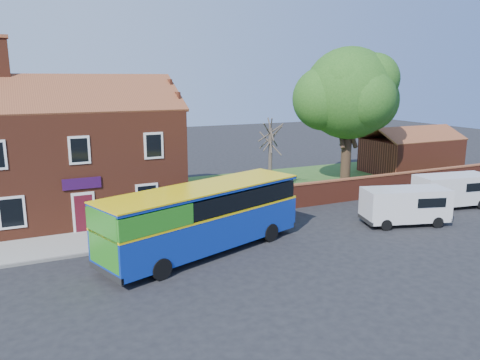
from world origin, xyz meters
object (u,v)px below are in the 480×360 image
van_near (405,204)px  van_far (452,189)px  large_tree (348,96)px  bus (198,217)px

van_near → van_far: van_far is taller
large_tree → van_near: bearing=-107.6°
bus → large_tree: (15.48, 8.97, 5.13)m
van_near → van_far: 5.70m
bus → van_near: bus is taller
bus → van_near: (12.42, -0.69, -0.65)m
van_near → large_tree: size_ratio=0.49×
bus → large_tree: 18.61m
van_near → large_tree: (3.06, 9.66, 5.79)m
bus → van_far: bus is taller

